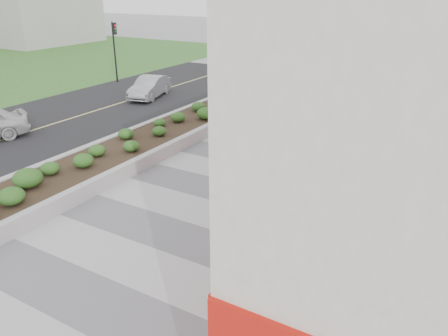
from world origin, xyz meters
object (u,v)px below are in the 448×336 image
at_px(skateboarder, 305,129).
at_px(car_silver, 150,87).
at_px(traffic_signal_far, 115,43).
at_px(planter, 146,139).
at_px(traffic_signal_near, 231,51).

xyz_separation_m(skateboarder, car_silver, (-11.53, 3.46, -0.08)).
xyz_separation_m(traffic_signal_far, car_silver, (5.08, -2.57, -2.11)).
distance_m(skateboarder, car_silver, 12.04).
bearing_deg(car_silver, planter, -67.46).
bearing_deg(skateboarder, traffic_signal_near, 118.00).
xyz_separation_m(planter, skateboarder, (5.68, 3.97, 0.31)).
distance_m(traffic_signal_near, car_silver, 5.55).
bearing_deg(traffic_signal_near, planter, -80.65).
height_order(traffic_signal_far, car_silver, traffic_signal_far).
bearing_deg(traffic_signal_near, skateboarder, -41.43).
distance_m(planter, skateboarder, 6.93).
height_order(planter, traffic_signal_far, traffic_signal_far).
xyz_separation_m(traffic_signal_far, skateboarder, (16.60, -6.03, -2.03)).
relative_size(traffic_signal_near, car_silver, 1.06).
bearing_deg(planter, traffic_signal_near, 99.35).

